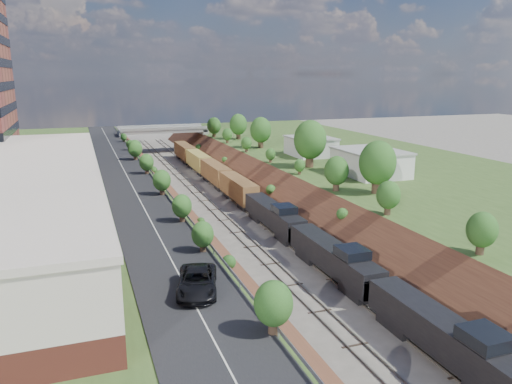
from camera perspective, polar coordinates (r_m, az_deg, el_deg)
name	(u,v)px	position (r m, az deg, el deg)	size (l,w,h in m)	color
platform_left	(10,206)	(82.68, -26.27, -1.48)	(44.00, 180.00, 5.00)	#385121
platform_right	(389,177)	(99.12, 14.96, 1.72)	(44.00, 180.00, 5.00)	#385121
embankment_left	(160,209)	(83.46, -10.96, -1.97)	(7.07, 180.00, 7.07)	brown
embankment_right	(283,198)	(89.23, 3.12, -0.75)	(7.07, 180.00, 7.07)	brown
rail_left_track	(209,205)	(85.02, -5.37, -1.43)	(1.58, 180.00, 0.18)	gray
rail_right_track	(238,202)	(86.39, -2.03, -1.14)	(1.58, 180.00, 0.18)	gray
road	(130,181)	(81.78, -14.23, 1.19)	(8.00, 180.00, 0.10)	black
guardrail	(156,177)	(81.95, -11.39, 1.72)	(0.10, 171.00, 0.70)	#99999E
commercial_building	(31,198)	(59.48, -24.30, -0.66)	(14.30, 62.30, 7.00)	brown
overpass	(163,135)	(144.52, -10.58, 6.45)	(24.50, 8.30, 7.40)	gray
white_building_near	(370,163)	(86.56, 12.92, 3.23)	(9.00, 12.00, 4.00)	silver
white_building_far	(311,147)	(105.33, 6.26, 5.14)	(8.00, 10.00, 3.60)	silver
tree_right_large	(378,163)	(72.75, 13.72, 3.22)	(5.25, 5.25, 7.61)	#473323
tree_left_crest	(220,247)	(43.73, -4.17, -6.26)	(2.45, 2.45, 3.55)	#473323
freight_train	(241,191)	(84.40, -1.72, 0.14)	(2.80, 113.36, 4.55)	black
suv	(197,281)	(39.57, -6.73, -10.11)	(2.97, 6.43, 1.79)	black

